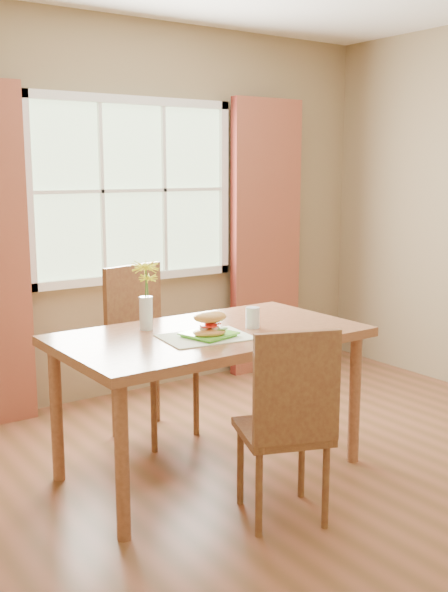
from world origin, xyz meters
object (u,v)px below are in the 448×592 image
(water_glass, at_px, (253,318))
(flower_vase, at_px, (146,289))
(dining_table, at_px, (210,346))
(croissant_sandwich, at_px, (210,324))
(chair_near, at_px, (288,418))
(chair_far, at_px, (144,343))

(water_glass, distance_m, flower_vase, 0.60)
(dining_table, xyz_separation_m, croissant_sandwich, (-0.10, -0.15, 0.16))
(chair_near, xyz_separation_m, flower_vase, (-0.23, 0.93, 0.49))
(dining_table, xyz_separation_m, flower_vase, (-0.26, 0.23, 0.31))
(dining_table, distance_m, chair_near, 0.72)
(chair_far, bearing_deg, dining_table, -102.11)
(chair_near, relative_size, flower_vase, 2.56)
(water_glass, bearing_deg, dining_table, 165.74)
(chair_near, relative_size, chair_far, 0.90)
(flower_vase, bearing_deg, water_glass, -30.62)
(water_glass, bearing_deg, chair_far, 108.85)
(chair_far, height_order, flower_vase, flower_vase)
(chair_far, distance_m, flower_vase, 0.69)
(dining_table, distance_m, flower_vase, 0.46)
(chair_far, height_order, croissant_sandwich, chair_far)
(chair_far, height_order, water_glass, chair_far)
(croissant_sandwich, distance_m, water_glass, 0.36)
(flower_vase, bearing_deg, chair_near, -76.25)
(chair_far, bearing_deg, flower_vase, -130.20)
(croissant_sandwich, xyz_separation_m, water_glass, (0.34, 0.09, -0.03))
(croissant_sandwich, bearing_deg, dining_table, 72.00)
(dining_table, height_order, water_glass, water_glass)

